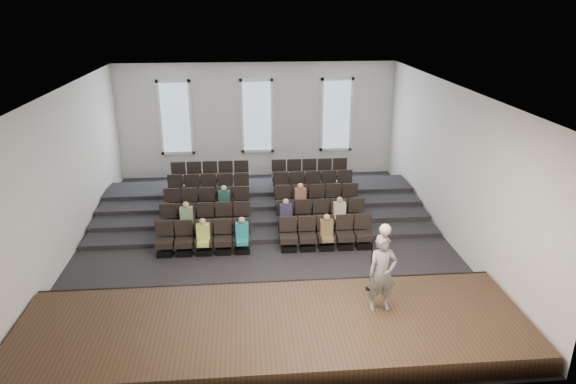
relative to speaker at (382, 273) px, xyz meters
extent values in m
plane|color=black|center=(-2.56, 4.79, -1.45)|extent=(14.00, 14.00, 0.00)
cube|color=white|center=(-2.56, 4.79, 3.56)|extent=(12.00, 14.00, 0.02)
cube|color=silver|center=(-2.56, 11.81, 1.05)|extent=(12.00, 0.04, 5.00)
cube|color=silver|center=(-2.56, -2.23, 1.05)|extent=(12.00, 0.04, 5.00)
cube|color=silver|center=(-8.58, 4.79, 1.05)|extent=(0.04, 14.00, 5.00)
cube|color=silver|center=(3.46, 4.79, 1.05)|extent=(0.04, 14.00, 5.00)
cube|color=#3D291A|center=(-2.56, -0.31, -1.20)|extent=(11.80, 3.60, 0.50)
cube|color=black|center=(-2.56, 1.46, -1.20)|extent=(11.80, 0.06, 0.52)
cube|color=black|center=(-2.56, 7.12, -1.38)|extent=(11.80, 4.80, 0.15)
cube|color=black|center=(-2.56, 7.64, -1.30)|extent=(11.80, 3.75, 0.30)
cube|color=black|center=(-2.56, 8.17, -1.23)|extent=(11.80, 2.70, 0.45)
cube|color=black|center=(-2.56, 8.69, -1.15)|extent=(11.80, 1.65, 0.60)
cube|color=black|center=(-5.68, 4.19, -1.35)|extent=(0.47, 0.43, 0.20)
cube|color=black|center=(-5.68, 4.19, -1.04)|extent=(0.55, 0.50, 0.19)
cube|color=black|center=(-5.68, 4.40, -0.63)|extent=(0.55, 0.08, 0.50)
cube|color=black|center=(-5.08, 4.19, -1.35)|extent=(0.47, 0.43, 0.20)
cube|color=black|center=(-5.08, 4.19, -1.04)|extent=(0.55, 0.50, 0.19)
cube|color=black|center=(-5.08, 4.40, -0.63)|extent=(0.55, 0.08, 0.50)
cube|color=black|center=(-4.48, 4.19, -1.35)|extent=(0.47, 0.43, 0.20)
cube|color=black|center=(-4.48, 4.19, -1.04)|extent=(0.55, 0.50, 0.19)
cube|color=black|center=(-4.48, 4.40, -0.63)|extent=(0.55, 0.08, 0.50)
cube|color=black|center=(-3.88, 4.19, -1.35)|extent=(0.47, 0.43, 0.20)
cube|color=black|center=(-3.88, 4.19, -1.04)|extent=(0.55, 0.50, 0.19)
cube|color=black|center=(-3.88, 4.40, -0.63)|extent=(0.55, 0.08, 0.50)
cube|color=black|center=(-3.28, 4.19, -1.35)|extent=(0.47, 0.43, 0.20)
cube|color=black|center=(-3.28, 4.19, -1.04)|extent=(0.55, 0.50, 0.19)
cube|color=black|center=(-3.28, 4.40, -0.63)|extent=(0.55, 0.08, 0.50)
cube|color=black|center=(-1.83, 4.19, -1.35)|extent=(0.47, 0.43, 0.20)
cube|color=black|center=(-1.83, 4.19, -1.04)|extent=(0.55, 0.50, 0.19)
cube|color=black|center=(-1.83, 4.40, -0.63)|extent=(0.55, 0.08, 0.50)
cube|color=black|center=(-1.23, 4.19, -1.35)|extent=(0.47, 0.43, 0.20)
cube|color=black|center=(-1.23, 4.19, -1.04)|extent=(0.55, 0.50, 0.19)
cube|color=black|center=(-1.23, 4.40, -0.63)|extent=(0.55, 0.08, 0.50)
cube|color=black|center=(-0.63, 4.19, -1.35)|extent=(0.47, 0.43, 0.20)
cube|color=black|center=(-0.63, 4.19, -1.04)|extent=(0.55, 0.50, 0.19)
cube|color=black|center=(-0.63, 4.40, -0.63)|extent=(0.55, 0.08, 0.50)
cube|color=black|center=(-0.03, 4.19, -1.35)|extent=(0.47, 0.43, 0.20)
cube|color=black|center=(-0.03, 4.19, -1.04)|extent=(0.55, 0.50, 0.19)
cube|color=black|center=(-0.03, 4.40, -0.63)|extent=(0.55, 0.08, 0.50)
cube|color=black|center=(0.57, 4.19, -1.35)|extent=(0.47, 0.43, 0.20)
cube|color=black|center=(0.57, 4.19, -1.04)|extent=(0.55, 0.50, 0.19)
cube|color=black|center=(0.57, 4.40, -0.63)|extent=(0.55, 0.08, 0.50)
cube|color=black|center=(-5.68, 5.24, -1.20)|extent=(0.47, 0.43, 0.20)
cube|color=black|center=(-5.68, 5.24, -0.89)|extent=(0.55, 0.50, 0.19)
cube|color=black|center=(-5.68, 5.45, -0.48)|extent=(0.55, 0.08, 0.50)
cube|color=black|center=(-5.08, 5.24, -1.20)|extent=(0.47, 0.43, 0.20)
cube|color=black|center=(-5.08, 5.24, -0.89)|extent=(0.55, 0.50, 0.19)
cube|color=black|center=(-5.08, 5.45, -0.48)|extent=(0.55, 0.08, 0.50)
cube|color=black|center=(-4.48, 5.24, -1.20)|extent=(0.47, 0.43, 0.20)
cube|color=black|center=(-4.48, 5.24, -0.89)|extent=(0.55, 0.50, 0.19)
cube|color=black|center=(-4.48, 5.45, -0.48)|extent=(0.55, 0.08, 0.50)
cube|color=black|center=(-3.88, 5.24, -1.20)|extent=(0.47, 0.43, 0.20)
cube|color=black|center=(-3.88, 5.24, -0.89)|extent=(0.55, 0.50, 0.19)
cube|color=black|center=(-3.88, 5.45, -0.48)|extent=(0.55, 0.08, 0.50)
cube|color=black|center=(-3.28, 5.24, -1.20)|extent=(0.47, 0.43, 0.20)
cube|color=black|center=(-3.28, 5.24, -0.89)|extent=(0.55, 0.50, 0.19)
cube|color=black|center=(-3.28, 5.45, -0.48)|extent=(0.55, 0.08, 0.50)
cube|color=black|center=(-1.83, 5.24, -1.20)|extent=(0.47, 0.43, 0.20)
cube|color=black|center=(-1.83, 5.24, -0.89)|extent=(0.55, 0.50, 0.19)
cube|color=black|center=(-1.83, 5.45, -0.48)|extent=(0.55, 0.08, 0.50)
cube|color=black|center=(-1.23, 5.24, -1.20)|extent=(0.47, 0.43, 0.20)
cube|color=black|center=(-1.23, 5.24, -0.89)|extent=(0.55, 0.50, 0.19)
cube|color=black|center=(-1.23, 5.45, -0.48)|extent=(0.55, 0.08, 0.50)
cube|color=black|center=(-0.63, 5.24, -1.20)|extent=(0.47, 0.43, 0.20)
cube|color=black|center=(-0.63, 5.24, -0.89)|extent=(0.55, 0.50, 0.19)
cube|color=black|center=(-0.63, 5.45, -0.48)|extent=(0.55, 0.08, 0.50)
cube|color=black|center=(-0.03, 5.24, -1.20)|extent=(0.47, 0.43, 0.20)
cube|color=black|center=(-0.03, 5.24, -0.89)|extent=(0.55, 0.50, 0.19)
cube|color=black|center=(-0.03, 5.45, -0.48)|extent=(0.55, 0.08, 0.50)
cube|color=black|center=(0.57, 5.24, -1.20)|extent=(0.47, 0.43, 0.20)
cube|color=black|center=(0.57, 5.24, -0.89)|extent=(0.55, 0.50, 0.19)
cube|color=black|center=(0.57, 5.45, -0.48)|extent=(0.55, 0.08, 0.50)
cube|color=black|center=(-5.68, 6.29, -1.05)|extent=(0.47, 0.42, 0.20)
cube|color=black|center=(-5.68, 6.29, -0.74)|extent=(0.55, 0.50, 0.19)
cube|color=black|center=(-5.68, 6.50, -0.33)|extent=(0.55, 0.08, 0.50)
cube|color=black|center=(-5.08, 6.29, -1.05)|extent=(0.47, 0.42, 0.20)
cube|color=black|center=(-5.08, 6.29, -0.74)|extent=(0.55, 0.50, 0.19)
cube|color=black|center=(-5.08, 6.50, -0.33)|extent=(0.55, 0.08, 0.50)
cube|color=black|center=(-4.48, 6.29, -1.05)|extent=(0.47, 0.42, 0.20)
cube|color=black|center=(-4.48, 6.29, -0.74)|extent=(0.55, 0.50, 0.19)
cube|color=black|center=(-4.48, 6.50, -0.33)|extent=(0.55, 0.08, 0.50)
cube|color=black|center=(-3.88, 6.29, -1.05)|extent=(0.47, 0.42, 0.20)
cube|color=black|center=(-3.88, 6.29, -0.74)|extent=(0.55, 0.50, 0.19)
cube|color=black|center=(-3.88, 6.50, -0.33)|extent=(0.55, 0.08, 0.50)
cube|color=black|center=(-3.28, 6.29, -1.05)|extent=(0.47, 0.42, 0.20)
cube|color=black|center=(-3.28, 6.29, -0.74)|extent=(0.55, 0.50, 0.19)
cube|color=black|center=(-3.28, 6.50, -0.33)|extent=(0.55, 0.08, 0.50)
cube|color=black|center=(-1.83, 6.29, -1.05)|extent=(0.47, 0.42, 0.20)
cube|color=black|center=(-1.83, 6.29, -0.74)|extent=(0.55, 0.50, 0.19)
cube|color=black|center=(-1.83, 6.50, -0.33)|extent=(0.55, 0.08, 0.50)
cube|color=black|center=(-1.23, 6.29, -1.05)|extent=(0.47, 0.42, 0.20)
cube|color=black|center=(-1.23, 6.29, -0.74)|extent=(0.55, 0.50, 0.19)
cube|color=black|center=(-1.23, 6.50, -0.33)|extent=(0.55, 0.08, 0.50)
cube|color=black|center=(-0.63, 6.29, -1.05)|extent=(0.47, 0.42, 0.20)
cube|color=black|center=(-0.63, 6.29, -0.74)|extent=(0.55, 0.50, 0.19)
cube|color=black|center=(-0.63, 6.50, -0.33)|extent=(0.55, 0.08, 0.50)
cube|color=black|center=(-0.03, 6.29, -1.05)|extent=(0.47, 0.42, 0.20)
cube|color=black|center=(-0.03, 6.29, -0.74)|extent=(0.55, 0.50, 0.19)
cube|color=black|center=(-0.03, 6.50, -0.33)|extent=(0.55, 0.08, 0.50)
cube|color=black|center=(0.57, 6.29, -1.05)|extent=(0.47, 0.42, 0.20)
cube|color=black|center=(0.57, 6.29, -0.74)|extent=(0.55, 0.50, 0.19)
cube|color=black|center=(0.57, 6.50, -0.33)|extent=(0.55, 0.08, 0.50)
cube|color=black|center=(-5.68, 7.34, -0.90)|extent=(0.47, 0.42, 0.20)
cube|color=black|center=(-5.68, 7.34, -0.59)|extent=(0.55, 0.50, 0.19)
cube|color=black|center=(-5.68, 7.55, -0.18)|extent=(0.55, 0.08, 0.50)
cube|color=black|center=(-5.08, 7.34, -0.90)|extent=(0.47, 0.42, 0.20)
cube|color=black|center=(-5.08, 7.34, -0.59)|extent=(0.55, 0.50, 0.19)
cube|color=black|center=(-5.08, 7.55, -0.18)|extent=(0.55, 0.08, 0.50)
cube|color=black|center=(-4.48, 7.34, -0.90)|extent=(0.47, 0.42, 0.20)
cube|color=black|center=(-4.48, 7.34, -0.59)|extent=(0.55, 0.50, 0.19)
cube|color=black|center=(-4.48, 7.55, -0.18)|extent=(0.55, 0.08, 0.50)
cube|color=black|center=(-3.88, 7.34, -0.90)|extent=(0.47, 0.42, 0.20)
cube|color=black|center=(-3.88, 7.34, -0.59)|extent=(0.55, 0.50, 0.19)
cube|color=black|center=(-3.88, 7.55, -0.18)|extent=(0.55, 0.08, 0.50)
cube|color=black|center=(-3.28, 7.34, -0.90)|extent=(0.47, 0.42, 0.20)
cube|color=black|center=(-3.28, 7.34, -0.59)|extent=(0.55, 0.50, 0.19)
cube|color=black|center=(-3.28, 7.55, -0.18)|extent=(0.55, 0.08, 0.50)
cube|color=black|center=(-1.83, 7.34, -0.90)|extent=(0.47, 0.42, 0.20)
cube|color=black|center=(-1.83, 7.34, -0.59)|extent=(0.55, 0.50, 0.19)
cube|color=black|center=(-1.83, 7.55, -0.18)|extent=(0.55, 0.08, 0.50)
cube|color=black|center=(-1.23, 7.34, -0.90)|extent=(0.47, 0.42, 0.20)
cube|color=black|center=(-1.23, 7.34, -0.59)|extent=(0.55, 0.50, 0.19)
cube|color=black|center=(-1.23, 7.55, -0.18)|extent=(0.55, 0.08, 0.50)
cube|color=black|center=(-0.63, 7.34, -0.90)|extent=(0.47, 0.42, 0.20)
cube|color=black|center=(-0.63, 7.34, -0.59)|extent=(0.55, 0.50, 0.19)
cube|color=black|center=(-0.63, 7.55, -0.18)|extent=(0.55, 0.08, 0.50)
cube|color=black|center=(-0.03, 7.34, -0.90)|extent=(0.47, 0.42, 0.20)
cube|color=black|center=(-0.03, 7.34, -0.59)|extent=(0.55, 0.50, 0.19)
cube|color=black|center=(-0.03, 7.55, -0.18)|extent=(0.55, 0.08, 0.50)
cube|color=black|center=(0.57, 7.34, -0.90)|extent=(0.47, 0.42, 0.20)
cube|color=black|center=(0.57, 7.34, -0.59)|extent=(0.55, 0.50, 0.19)
cube|color=black|center=(0.57, 7.55, -0.18)|extent=(0.55, 0.08, 0.50)
cube|color=black|center=(-5.68, 8.39, -0.75)|extent=(0.47, 0.42, 0.20)
cube|color=black|center=(-5.68, 8.39, -0.44)|extent=(0.55, 0.50, 0.19)
cube|color=black|center=(-5.68, 8.60, -0.03)|extent=(0.55, 0.08, 0.50)
cube|color=black|center=(-5.08, 8.39, -0.75)|extent=(0.47, 0.42, 0.20)
cube|color=black|center=(-5.08, 8.39, -0.44)|extent=(0.55, 0.50, 0.19)
cube|color=black|center=(-5.08, 8.60, -0.03)|extent=(0.55, 0.08, 0.50)
cube|color=black|center=(-4.48, 8.39, -0.75)|extent=(0.47, 0.42, 0.20)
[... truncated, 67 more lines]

